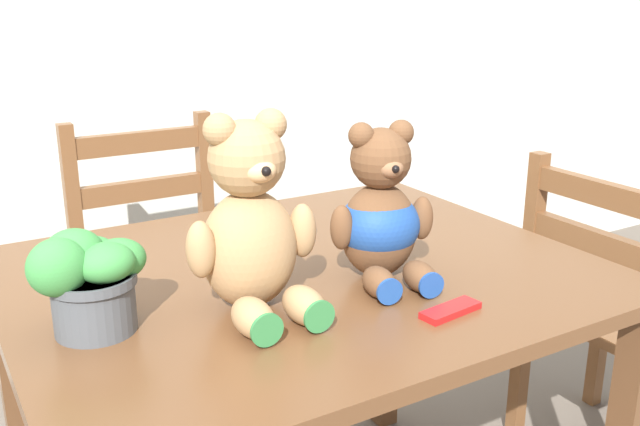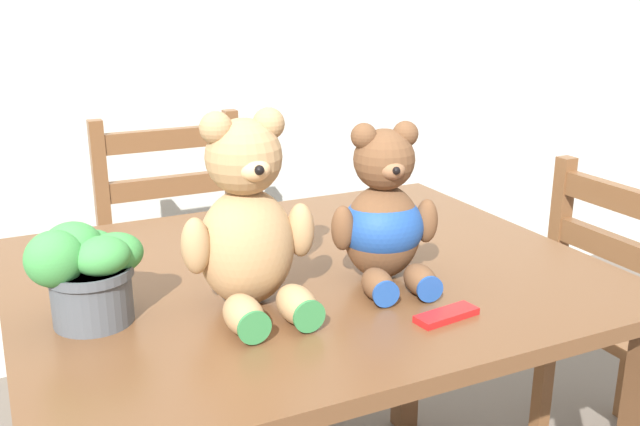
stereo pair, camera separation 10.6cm
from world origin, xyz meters
name	(u,v)px [view 2 (the right image)]	position (x,y,z in m)	size (l,w,h in m)	color
dining_table	(308,319)	(0.00, 0.46, 0.64)	(1.12, 0.91, 0.75)	brown
wooden_chair_behind	(186,279)	(-0.06, 1.20, 0.46)	(0.44, 0.40, 0.93)	brown
teddy_bear_left	(248,225)	(-0.16, 0.35, 0.90)	(0.24, 0.23, 0.34)	tan
teddy_bear_right	(384,219)	(0.11, 0.35, 0.87)	(0.21, 0.23, 0.30)	brown
potted_plant	(87,269)	(-0.42, 0.39, 0.85)	(0.19, 0.14, 0.17)	#4C5156
chocolate_bar	(446,315)	(0.12, 0.15, 0.76)	(0.12, 0.04, 0.01)	red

